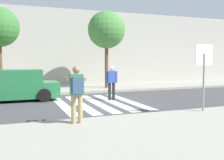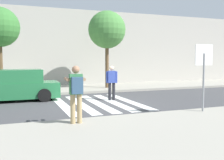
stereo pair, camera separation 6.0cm
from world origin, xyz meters
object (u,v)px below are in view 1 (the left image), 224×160
at_px(stop_sign, 204,63).
at_px(parked_car_green, 17,86).
at_px(street_tree_center, 107,30).
at_px(photographer_with_backpack, 77,89).
at_px(pedestrian_crossing, 112,81).

bearing_deg(stop_sign, parked_car_green, 136.70).
height_order(stop_sign, street_tree_center, street_tree_center).
height_order(stop_sign, photographer_with_backpack, stop_sign).
xyz_separation_m(stop_sign, parked_car_green, (-6.35, 5.99, -1.20)).
distance_m(stop_sign, pedestrian_crossing, 4.92).
height_order(photographer_with_backpack, pedestrian_crossing, photographer_with_backpack).
xyz_separation_m(photographer_with_backpack, pedestrian_crossing, (2.88, 4.60, -0.19)).
distance_m(stop_sign, street_tree_center, 9.13).
bearing_deg(pedestrian_crossing, street_tree_center, 73.11).
bearing_deg(stop_sign, pedestrian_crossing, 113.30).
distance_m(stop_sign, photographer_with_backpack, 4.85).
xyz_separation_m(stop_sign, photographer_with_backpack, (-4.79, -0.17, -0.76)).
distance_m(parked_car_green, street_tree_center, 7.25).
xyz_separation_m(parked_car_green, street_tree_center, (5.79, 2.88, 3.27)).
height_order(stop_sign, parked_car_green, stop_sign).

